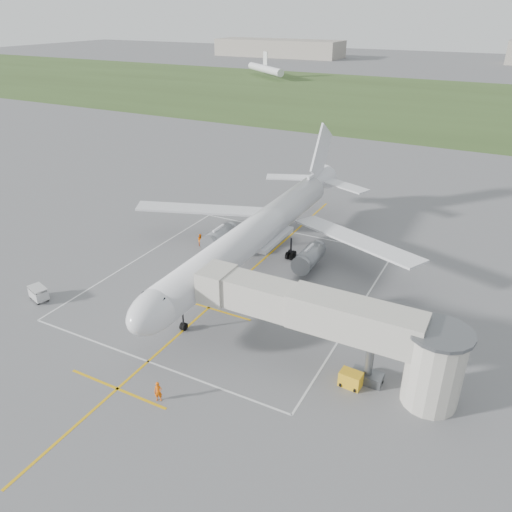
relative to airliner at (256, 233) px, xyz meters
The scene contains 11 objects.
ground 4.46m from the airliner, 90.00° to the right, with size 700.00×700.00×0.00m, color #565658.
grass_strip 129.32m from the airliner, 90.00° to the left, with size 700.00×120.00×0.02m, color #364D22.
apron_markings 7.90m from the airliner, 90.00° to the right, with size 28.20×60.00×0.01m.
airliner is the anchor object (origin of this frame).
jet_bridge 21.22m from the airliner, 42.19° to the right, with size 23.40×5.00×7.20m.
gpu_unit 23.20m from the airliner, 42.34° to the right, with size 1.90×1.41×1.36m.
baggage_cart 24.92m from the airliner, 133.51° to the right, with size 2.53×1.95×1.55m.
ramp_worker_nose 24.77m from the airliner, 80.86° to the right, with size 0.64×0.42×1.76m, color #E45807.
ramp_worker_wing 9.92m from the airliner, behind, with size 0.83×0.64×1.70m, color orange.
distant_hangars 264.94m from the airliner, 93.50° to the left, with size 345.00×49.00×12.00m.
distant_aircraft 172.10m from the airliner, 89.44° to the left, with size 191.61×42.41×8.85m.
Camera 1 is at (25.02, -46.92, 28.28)m, focal length 35.00 mm.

